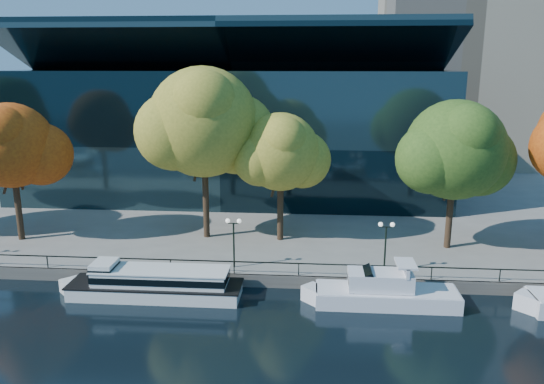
# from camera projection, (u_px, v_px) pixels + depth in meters

# --- Properties ---
(ground) EXTENTS (160.00, 160.00, 0.00)m
(ground) POSITION_uv_depth(u_px,v_px,m) (228.00, 303.00, 38.20)
(ground) COLOR black
(ground) RESTS_ON ground
(promenade) EXTENTS (90.00, 67.08, 1.00)m
(promenade) POSITION_uv_depth(u_px,v_px,m) (270.00, 184.00, 73.28)
(promenade) COLOR slate
(promenade) RESTS_ON ground
(railing) EXTENTS (88.20, 0.08, 0.99)m
(railing) POSITION_uv_depth(u_px,v_px,m) (234.00, 262.00, 40.88)
(railing) COLOR black
(railing) RESTS_ON promenade
(convention_building) EXTENTS (50.00, 24.57, 21.43)m
(convention_building) POSITION_uv_depth(u_px,v_px,m) (235.00, 130.00, 67.23)
(convention_building) COLOR black
(convention_building) RESTS_ON ground
(tour_boat) EXTENTS (13.95, 3.11, 2.65)m
(tour_boat) POSITION_uv_depth(u_px,v_px,m) (151.00, 282.00, 39.08)
(tour_boat) COLOR silver
(tour_boat) RESTS_ON ground
(cruiser_near) EXTENTS (11.19, 2.88, 3.24)m
(cruiser_near) POSITION_uv_depth(u_px,v_px,m) (380.00, 291.00, 37.83)
(cruiser_near) COLOR silver
(cruiser_near) RESTS_ON ground
(tree_1) EXTENTS (9.45, 7.75, 12.52)m
(tree_1) POSITION_uv_depth(u_px,v_px,m) (12.00, 147.00, 46.89)
(tree_1) COLOR black
(tree_1) RESTS_ON promenade
(tree_2) EXTENTS (12.32, 10.10, 15.64)m
(tree_2) POSITION_uv_depth(u_px,v_px,m) (206.00, 125.00, 47.10)
(tree_2) COLOR black
(tree_2) RESTS_ON promenade
(tree_3) EXTENTS (8.70, 7.14, 11.65)m
(tree_3) POSITION_uv_depth(u_px,v_px,m) (282.00, 154.00, 46.95)
(tree_3) COLOR black
(tree_3) RESTS_ON promenade
(tree_4) EXTENTS (10.61, 8.70, 12.95)m
(tree_4) POSITION_uv_depth(u_px,v_px,m) (457.00, 152.00, 44.73)
(tree_4) COLOR black
(tree_4) RESTS_ON promenade
(lamp_1) EXTENTS (1.26, 0.36, 4.03)m
(lamp_1) POSITION_uv_depth(u_px,v_px,m) (234.00, 231.00, 41.61)
(lamp_1) COLOR black
(lamp_1) RESTS_ON promenade
(lamp_2) EXTENTS (1.26, 0.36, 4.03)m
(lamp_2) POSITION_uv_depth(u_px,v_px,m) (386.00, 235.00, 40.71)
(lamp_2) COLOR black
(lamp_2) RESTS_ON promenade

